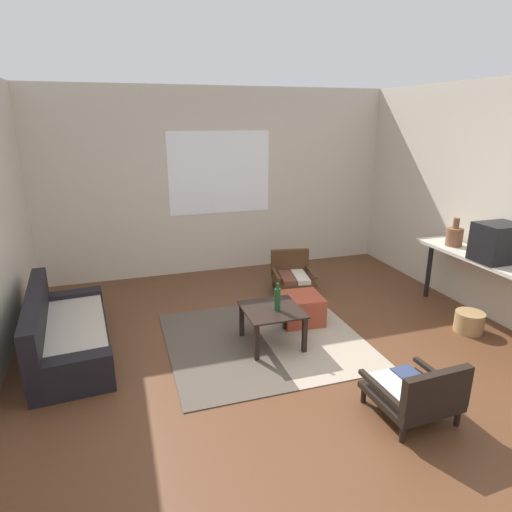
% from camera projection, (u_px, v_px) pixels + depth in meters
% --- Properties ---
extents(ground_plane, '(7.80, 7.80, 0.00)m').
position_uv_depth(ground_plane, '(297.00, 369.00, 4.12)').
color(ground_plane, '#56331E').
extents(far_wall_with_window, '(5.60, 0.13, 2.70)m').
position_uv_depth(far_wall_with_window, '(219.00, 182.00, 6.49)').
color(far_wall_with_window, beige).
rests_on(far_wall_with_window, ground).
extents(area_rug, '(2.03, 1.90, 0.01)m').
position_uv_depth(area_rug, '(264.00, 340.00, 4.66)').
color(area_rug, '#4C4238').
rests_on(area_rug, ground).
extents(couch, '(0.83, 1.78, 0.66)m').
position_uv_depth(couch, '(64.00, 334.00, 4.34)').
color(couch, black).
rests_on(couch, ground).
extents(coffee_table, '(0.59, 0.60, 0.40)m').
position_uv_depth(coffee_table, '(272.00, 315.00, 4.48)').
color(coffee_table, black).
rests_on(coffee_table, ground).
extents(armchair_by_window, '(0.62, 0.63, 0.53)m').
position_uv_depth(armchair_by_window, '(292.00, 273.00, 5.94)').
color(armchair_by_window, '#472D19').
rests_on(armchair_by_window, ground).
extents(armchair_striped_foreground, '(0.62, 0.61, 0.53)m').
position_uv_depth(armchair_striped_foreground, '(417.00, 393.00, 3.37)').
color(armchair_striped_foreground, black).
rests_on(armchair_striped_foreground, ground).
extents(ottoman_orange, '(0.49, 0.49, 0.33)m').
position_uv_depth(ottoman_orange, '(301.00, 309.00, 5.03)').
color(ottoman_orange, '#993D28').
rests_on(ottoman_orange, ground).
extents(console_shelf, '(0.43, 1.88, 0.80)m').
position_uv_depth(console_shelf, '(486.00, 265.00, 4.79)').
color(console_shelf, beige).
rests_on(console_shelf, ground).
extents(crt_television, '(0.44, 0.36, 0.41)m').
position_uv_depth(crt_television, '(497.00, 242.00, 4.62)').
color(crt_television, black).
rests_on(crt_television, console_shelf).
extents(clay_vase, '(0.19, 0.19, 0.34)m').
position_uv_depth(clay_vase, '(454.00, 236.00, 5.20)').
color(clay_vase, brown).
rests_on(clay_vase, console_shelf).
extents(glass_bottle, '(0.06, 0.06, 0.29)m').
position_uv_depth(glass_bottle, '(277.00, 299.00, 4.39)').
color(glass_bottle, '#194723').
rests_on(glass_bottle, coffee_table).
extents(wicker_basket, '(0.31, 0.31, 0.23)m').
position_uv_depth(wicker_basket, '(469.00, 322.00, 4.82)').
color(wicker_basket, '#9E7A4C').
rests_on(wicker_basket, ground).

